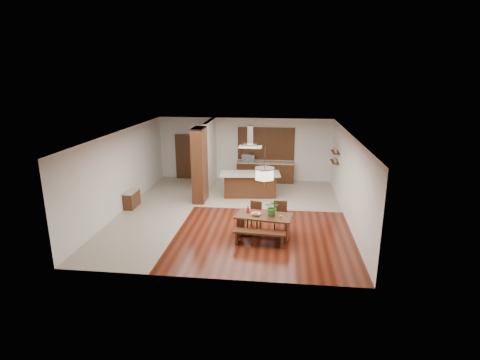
# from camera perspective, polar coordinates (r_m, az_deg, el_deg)

# --- Properties ---
(room_shell) EXTENTS (9.00, 9.04, 2.92)m
(room_shell) POSITION_cam_1_polar(r_m,az_deg,el_deg) (12.95, -1.32, 3.50)
(room_shell) COLOR #3B140A
(room_shell) RESTS_ON ground
(tile_hallway) EXTENTS (2.50, 9.00, 0.01)m
(tile_hallway) POSITION_cam_1_polar(r_m,az_deg,el_deg) (14.16, -12.40, -4.47)
(tile_hallway) COLOR #B2A795
(tile_hallway) RESTS_ON ground
(tile_kitchen) EXTENTS (5.50, 4.00, 0.01)m
(tile_kitchen) POSITION_cam_1_polar(r_m,az_deg,el_deg) (15.80, 4.45, -1.97)
(tile_kitchen) COLOR #B2A795
(tile_kitchen) RESTS_ON ground
(soffit_band) EXTENTS (8.00, 9.00, 0.02)m
(soffit_band) POSITION_cam_1_polar(r_m,az_deg,el_deg) (12.80, -1.34, 7.10)
(soffit_band) COLOR #3C210F
(soffit_band) RESTS_ON room_shell
(partition_pier) EXTENTS (0.45, 1.00, 2.90)m
(partition_pier) POSITION_cam_1_polar(r_m,az_deg,el_deg) (14.48, -6.16, 2.27)
(partition_pier) COLOR #311B0D
(partition_pier) RESTS_ON ground
(partition_stub) EXTENTS (0.18, 2.40, 2.90)m
(partition_stub) POSITION_cam_1_polar(r_m,az_deg,el_deg) (16.49, -4.59, 3.98)
(partition_stub) COLOR silver
(partition_stub) RESTS_ON ground
(hallway_console) EXTENTS (0.37, 0.88, 0.63)m
(hallway_console) POSITION_cam_1_polar(r_m,az_deg,el_deg) (14.60, -16.17, -2.81)
(hallway_console) COLOR #311B0D
(hallway_console) RESTS_ON ground
(hallway_doorway) EXTENTS (1.10, 0.20, 2.10)m
(hallway_doorway) POSITION_cam_1_polar(r_m,az_deg,el_deg) (17.90, -7.99, 3.53)
(hallway_doorway) COLOR #311B0D
(hallway_doorway) RESTS_ON ground
(rear_counter) EXTENTS (2.60, 0.62, 0.95)m
(rear_counter) POSITION_cam_1_polar(r_m,az_deg,el_deg) (17.31, 3.88, 1.26)
(rear_counter) COLOR #311B0D
(rear_counter) RESTS_ON ground
(kitchen_window) EXTENTS (2.60, 0.08, 1.50)m
(kitchen_window) POSITION_cam_1_polar(r_m,az_deg,el_deg) (17.28, 4.00, 5.57)
(kitchen_window) COLOR #A46131
(kitchen_window) RESTS_ON room_shell
(shelf_lower) EXTENTS (0.26, 0.90, 0.04)m
(shelf_lower) POSITION_cam_1_polar(r_m,az_deg,el_deg) (15.66, 14.21, 2.72)
(shelf_lower) COLOR #311B0D
(shelf_lower) RESTS_ON room_shell
(shelf_upper) EXTENTS (0.26, 0.90, 0.04)m
(shelf_upper) POSITION_cam_1_polar(r_m,az_deg,el_deg) (15.58, 14.31, 4.15)
(shelf_upper) COLOR #311B0D
(shelf_upper) RESTS_ON room_shell
(dining_table) EXTENTS (1.80, 1.09, 0.70)m
(dining_table) POSITION_cam_1_polar(r_m,az_deg,el_deg) (11.50, 3.64, -6.22)
(dining_table) COLOR #311B0D
(dining_table) RESTS_ON ground
(dining_bench) EXTENTS (1.55, 0.46, 0.43)m
(dining_bench) POSITION_cam_1_polar(r_m,az_deg,el_deg) (11.08, 2.97, -8.83)
(dining_bench) COLOR #311B0D
(dining_bench) RESTS_ON ground
(dining_chair_left) EXTENTS (0.49, 0.49, 0.89)m
(dining_chair_left) POSITION_cam_1_polar(r_m,az_deg,el_deg) (12.08, 2.16, -5.47)
(dining_chair_left) COLOR #311B0D
(dining_chair_left) RESTS_ON ground
(dining_chair_right) EXTENTS (0.44, 0.44, 0.97)m
(dining_chair_right) POSITION_cam_1_polar(r_m,az_deg,el_deg) (11.92, 6.14, -5.65)
(dining_chair_right) COLOR #311B0D
(dining_chair_right) RESTS_ON ground
(pendant_lantern) EXTENTS (0.64, 0.64, 1.31)m
(pendant_lantern) POSITION_cam_1_polar(r_m,az_deg,el_deg) (10.97, 3.80, 2.16)
(pendant_lantern) COLOR beige
(pendant_lantern) RESTS_ON room_shell
(foliage_plant) EXTENTS (0.50, 0.46, 0.49)m
(foliage_plant) POSITION_cam_1_polar(r_m,az_deg,el_deg) (11.37, 4.96, -4.19)
(foliage_plant) COLOR #2E6E24
(foliage_plant) RESTS_ON dining_table
(fruit_bowl) EXTENTS (0.35, 0.35, 0.07)m
(fruit_bowl) POSITION_cam_1_polar(r_m,az_deg,el_deg) (11.40, 2.48, -5.22)
(fruit_bowl) COLOR beige
(fruit_bowl) RESTS_ON dining_table
(napkin_cone) EXTENTS (0.18, 0.18, 0.23)m
(napkin_cone) POSITION_cam_1_polar(r_m,az_deg,el_deg) (11.59, 1.23, -4.41)
(napkin_cone) COLOR #A00B1B
(napkin_cone) RESTS_ON dining_table
(gold_ornament) EXTENTS (0.08, 0.08, 0.09)m
(gold_ornament) POSITION_cam_1_polar(r_m,az_deg,el_deg) (11.22, 6.25, -5.61)
(gold_ornament) COLOR gold
(gold_ornament) RESTS_ON dining_table
(kitchen_island) EXTENTS (2.49, 1.30, 0.99)m
(kitchen_island) POSITION_cam_1_polar(r_m,az_deg,el_deg) (15.23, 1.54, -0.65)
(kitchen_island) COLOR #311B0D
(kitchen_island) RESTS_ON ground
(range_hood) EXTENTS (0.90, 0.55, 0.87)m
(range_hood) POSITION_cam_1_polar(r_m,az_deg,el_deg) (14.79, 1.60, 6.65)
(range_hood) COLOR silver
(range_hood) RESTS_ON room_shell
(island_cup) EXTENTS (0.15, 0.15, 0.09)m
(island_cup) POSITION_cam_1_polar(r_m,az_deg,el_deg) (14.99, 3.08, 1.16)
(island_cup) COLOR white
(island_cup) RESTS_ON kitchen_island
(microwave) EXTENTS (0.62, 0.45, 0.32)m
(microwave) POSITION_cam_1_polar(r_m,az_deg,el_deg) (17.22, 1.22, 3.39)
(microwave) COLOR silver
(microwave) RESTS_ON rear_counter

